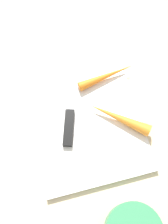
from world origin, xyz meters
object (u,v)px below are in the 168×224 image
Objects in this scene: carrot_short at (106,76)px; carrot_long at (119,118)px; cutting_board at (84,113)px; knife at (69,123)px.

carrot_short is 0.12m from carrot_long.
cutting_board is 2.42× the size of carrot_short.
carrot_short is 0.96× the size of carrot_long.
carrot_long is (0.12, -0.00, 0.00)m from carrot_short.
carrot_long reaches higher than carrot_short.
cutting_board is at bearing 11.66° from carrot_long.
carrot_short is (-0.08, 0.08, 0.02)m from cutting_board.
knife is (0.02, -0.04, 0.01)m from cutting_board.
cutting_board is at bearing -145.05° from carrot_short.
carrot_short is at bearing 134.96° from cutting_board.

